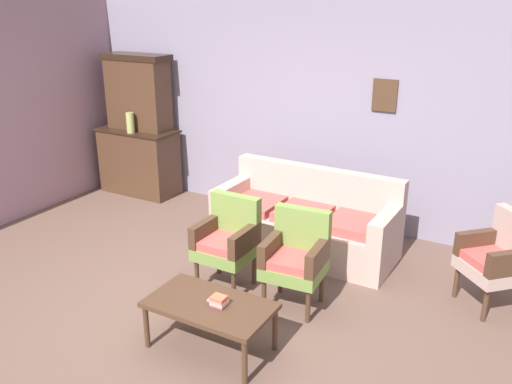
% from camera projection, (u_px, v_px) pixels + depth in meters
% --- Properties ---
extents(ground_plane, '(7.68, 7.68, 0.00)m').
position_uv_depth(ground_plane, '(189.00, 312.00, 4.86)').
color(ground_plane, brown).
extents(wall_back_with_decor, '(6.40, 0.09, 2.70)m').
position_uv_depth(wall_back_with_decor, '(312.00, 113.00, 6.54)').
color(wall_back_with_decor, gray).
rests_on(wall_back_with_decor, ground).
extents(side_cabinet, '(1.16, 0.55, 0.93)m').
position_uv_depth(side_cabinet, '(140.00, 161.00, 7.68)').
color(side_cabinet, '#472D1E').
rests_on(side_cabinet, ground).
extents(cabinet_upper_hutch, '(0.99, 0.38, 1.03)m').
position_uv_depth(cabinet_upper_hutch, '(138.00, 92.00, 7.41)').
color(cabinet_upper_hutch, '#472D1E').
rests_on(cabinet_upper_hutch, side_cabinet).
extents(vase_on_cabinet, '(0.11, 0.11, 0.28)m').
position_uv_depth(vase_on_cabinet, '(130.00, 123.00, 7.30)').
color(vase_on_cabinet, '#A2AB5F').
rests_on(vase_on_cabinet, side_cabinet).
extents(floral_couch, '(2.01, 0.84, 0.90)m').
position_uv_depth(floral_couch, '(306.00, 223.00, 5.94)').
color(floral_couch, tan).
rests_on(floral_couch, ground).
extents(armchair_near_cabinet, '(0.52, 0.49, 0.90)m').
position_uv_depth(armchair_near_cabinet, '(228.00, 238.00, 5.15)').
color(armchair_near_cabinet, olive).
rests_on(armchair_near_cabinet, ground).
extents(armchair_by_doorway, '(0.56, 0.53, 0.90)m').
position_uv_depth(armchair_by_doorway, '(296.00, 255.00, 4.82)').
color(armchair_by_doorway, olive).
rests_on(armchair_by_doorway, ground).
extents(wingback_chair_by_fireplace, '(0.71, 0.71, 0.90)m').
position_uv_depth(wingback_chair_by_fireplace, '(498.00, 256.00, 4.80)').
color(wingback_chair_by_fireplace, tan).
rests_on(wingback_chair_by_fireplace, ground).
extents(coffee_table, '(1.00, 0.56, 0.42)m').
position_uv_depth(coffee_table, '(210.00, 308.00, 4.23)').
color(coffee_table, '#472D1E').
rests_on(coffee_table, ground).
extents(book_stack_on_table, '(0.14, 0.11, 0.08)m').
position_uv_depth(book_stack_on_table, '(219.00, 301.00, 4.16)').
color(book_stack_on_table, '#9D58B1').
rests_on(book_stack_on_table, coffee_table).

